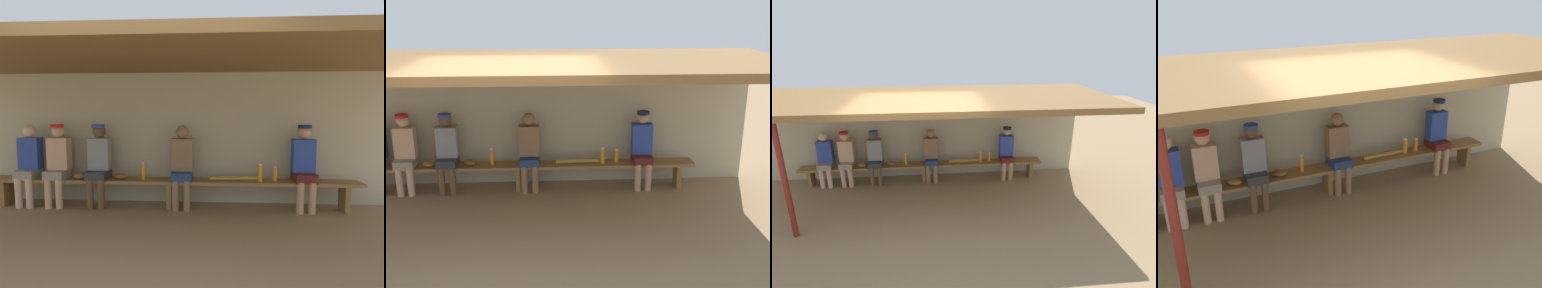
# 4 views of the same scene
# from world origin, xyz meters

# --- Properties ---
(ground_plane) EXTENTS (24.00, 24.00, 0.00)m
(ground_plane) POSITION_xyz_m (0.00, 0.00, 0.00)
(ground_plane) COLOR #937754
(back_wall) EXTENTS (8.00, 0.20, 2.20)m
(back_wall) POSITION_xyz_m (0.00, 2.00, 1.10)
(back_wall) COLOR #B7AD8C
(back_wall) RESTS_ON ground
(dugout_roof) EXTENTS (8.00, 2.80, 0.12)m
(dugout_roof) POSITION_xyz_m (0.00, 0.70, 2.26)
(dugout_roof) COLOR brown
(dugout_roof) RESTS_ON back_wall
(support_post) EXTENTS (0.10, 0.10, 2.20)m
(support_post) POSITION_xyz_m (-2.31, -0.55, 1.10)
(support_post) COLOR maroon
(support_post) RESTS_ON ground
(bench) EXTENTS (6.00, 0.36, 0.46)m
(bench) POSITION_xyz_m (0.00, 1.55, 0.39)
(bench) COLOR olive
(bench) RESTS_ON ground
(player_rightmost) EXTENTS (0.34, 0.42, 1.34)m
(player_rightmost) POSITION_xyz_m (-1.17, 1.55, 0.75)
(player_rightmost) COLOR #333338
(player_rightmost) RESTS_ON ground
(player_with_sunglasses) EXTENTS (0.34, 0.42, 1.34)m
(player_with_sunglasses) POSITION_xyz_m (2.11, 1.55, 0.75)
(player_with_sunglasses) COLOR #591E19
(player_with_sunglasses) RESTS_ON ground
(player_in_red) EXTENTS (0.34, 0.42, 1.34)m
(player_in_red) POSITION_xyz_m (-1.85, 1.55, 0.75)
(player_in_red) COLOR gray
(player_in_red) RESTS_ON ground
(player_leftmost) EXTENTS (0.34, 0.42, 1.34)m
(player_leftmost) POSITION_xyz_m (-2.35, 1.55, 0.73)
(player_leftmost) COLOR gray
(player_leftmost) RESTS_ON ground
(player_near_post) EXTENTS (0.34, 0.42, 1.34)m
(player_near_post) POSITION_xyz_m (0.20, 1.55, 0.73)
(player_near_post) COLOR navy
(player_near_post) RESTS_ON ground
(water_bottle_orange) EXTENTS (0.06, 0.06, 0.28)m
(water_bottle_orange) POSITION_xyz_m (-0.43, 1.55, 0.60)
(water_bottle_orange) COLOR orange
(water_bottle_orange) RESTS_ON bench
(water_bottle_blue) EXTENTS (0.07, 0.07, 0.23)m
(water_bottle_blue) POSITION_xyz_m (1.67, 1.56, 0.57)
(water_bottle_blue) COLOR orange
(water_bottle_blue) RESTS_ON bench
(water_bottle_clear) EXTENTS (0.08, 0.08, 0.28)m
(water_bottle_clear) POSITION_xyz_m (1.43, 1.52, 0.59)
(water_bottle_clear) COLOR orange
(water_bottle_clear) RESTS_ON bench
(baseball_glove_tan) EXTENTS (0.29, 0.28, 0.09)m
(baseball_glove_tan) POSITION_xyz_m (-1.49, 1.52, 0.51)
(baseball_glove_tan) COLOR olive
(baseball_glove_tan) RESTS_ON bench
(baseball_glove_worn) EXTENTS (0.29, 0.26, 0.09)m
(baseball_glove_worn) POSITION_xyz_m (-0.81, 1.54, 0.51)
(baseball_glove_worn) COLOR brown
(baseball_glove_worn) RESTS_ON bench
(baseball_bat) EXTENTS (0.78, 0.10, 0.07)m
(baseball_bat) POSITION_xyz_m (1.03, 1.55, 0.49)
(baseball_bat) COLOR #B28C33
(baseball_bat) RESTS_ON bench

